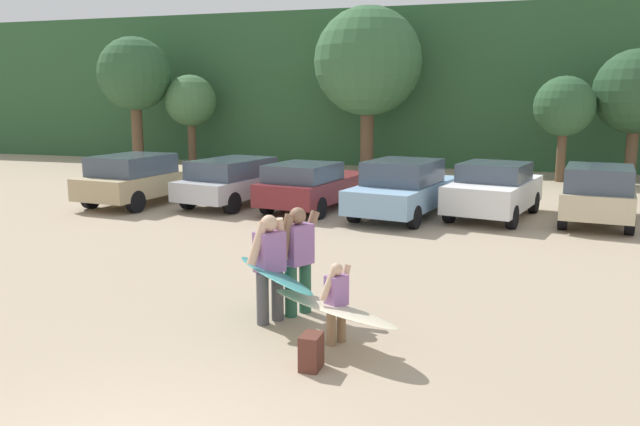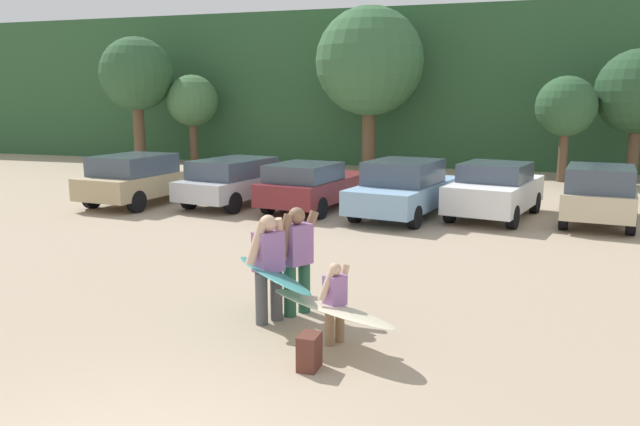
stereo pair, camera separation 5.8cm
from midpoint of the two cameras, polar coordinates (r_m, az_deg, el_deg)
The scene contains 18 objects.
hillside_ridge at distance 36.14m, azimuth 12.32°, elevation 10.87°, with size 108.00×12.00×7.46m, color #2D5633.
tree_ridge_back at distance 32.55m, azimuth -16.47°, elevation 11.87°, with size 3.53×3.53×6.19m.
tree_right at distance 32.26m, azimuth -11.66°, elevation 9.83°, with size 2.52×2.52×4.39m.
tree_left at distance 28.76m, azimuth 4.30°, elevation 13.44°, with size 4.79×4.79×7.27m.
tree_center at distance 26.71m, azimuth 21.14°, elevation 8.91°, with size 2.34×2.34×4.14m.
tree_center_right at distance 27.77m, azimuth 26.63°, elevation 9.74°, with size 3.27×3.27×5.17m.
parked_car_tan at distance 20.65m, azimuth -15.89°, elevation 3.06°, with size 2.41×4.73×1.58m.
parked_car_silver at distance 19.86m, azimuth -7.61°, elevation 2.97°, with size 2.63×4.73×1.45m.
parked_car_maroon at distance 18.84m, azimuth -0.75°, elevation 2.56°, with size 2.48×4.63×1.44m.
parked_car_sky_blue at distance 17.89m, azimuth 7.50°, elevation 2.23°, with size 2.70×4.82×1.60m.
parked_car_white at distance 18.22m, azimuth 15.36°, elevation 2.06°, with size 2.67×4.27×1.54m.
parked_car_champagne at distance 18.19m, azimuth 23.74°, elevation 1.65°, with size 2.18×4.18×1.60m.
person_adult at distance 9.41m, azimuth -4.75°, elevation -4.46°, with size 0.49×0.71×1.65m.
person_child at distance 8.66m, azimuth 1.30°, elevation -7.71°, with size 0.36×0.54×1.14m.
person_companion at distance 9.72m, azimuth -2.18°, elevation -3.77°, with size 0.52×0.76×1.69m.
surfboard_teal at distance 9.31m, azimuth -4.34°, elevation -5.55°, with size 2.01×2.01×0.28m.
surfboard_cream at distance 8.63m, azimuth 0.94°, elevation -8.55°, with size 2.30×1.68×0.18m.
backpack_dropped at distance 8.03m, azimuth -1.01°, elevation -12.42°, with size 0.24×0.34×0.45m.
Camera 1 is at (3.30, -4.27, 3.35)m, focal length 35.43 mm.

